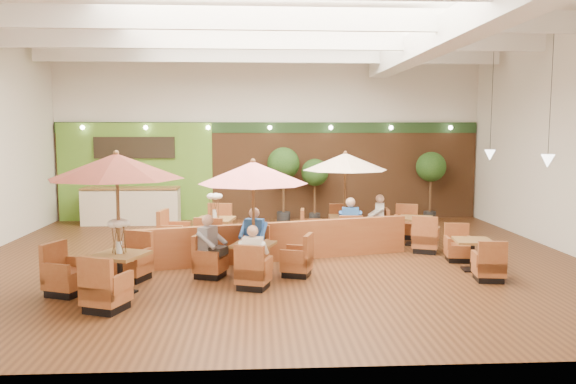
{
  "coord_description": "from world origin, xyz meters",
  "views": [
    {
      "loc": [
        -0.44,
        -12.69,
        2.94
      ],
      "look_at": [
        0.3,
        0.5,
        1.5
      ],
      "focal_mm": 35.0,
      "sensor_mm": 36.0,
      "label": 1
    }
  ],
  "objects": [
    {
      "name": "room",
      "position": [
        0.25,
        1.22,
        3.63
      ],
      "size": [
        14.04,
        14.0,
        5.52
      ],
      "color": "#381E0F",
      "rests_on": "ground"
    },
    {
      "name": "service_counter",
      "position": [
        -4.4,
        5.1,
        0.58
      ],
      "size": [
        3.0,
        0.75,
        1.18
      ],
      "color": "beige",
      "rests_on": "ground"
    },
    {
      "name": "booth_divider",
      "position": [
        0.04,
        -0.17,
        0.44
      ],
      "size": [
        6.21,
        1.84,
        0.88
      ],
      "primitive_type": "cube",
      "rotation": [
        0.0,
        0.0,
        0.26
      ],
      "color": "brown",
      "rests_on": "ground"
    },
    {
      "name": "table_0",
      "position": [
        -2.98,
        -2.64,
        1.86
      ],
      "size": [
        2.56,
        2.71,
        2.6
      ],
      "rotation": [
        0.0,
        0.0,
        -0.38
      ],
      "color": "brown",
      "rests_on": "ground"
    },
    {
      "name": "table_1",
      "position": [
        -0.51,
        -1.55,
        1.65
      ],
      "size": [
        2.46,
        2.46,
        2.4
      ],
      "rotation": [
        0.0,
        0.0,
        -0.32
      ],
      "color": "brown",
      "rests_on": "ground"
    },
    {
      "name": "table_2",
      "position": [
        1.88,
        1.88,
        1.66
      ],
      "size": [
        2.39,
        2.39,
        2.42
      ],
      "rotation": [
        0.0,
        0.0,
        -0.1
      ],
      "color": "brown",
      "rests_on": "ground"
    },
    {
      "name": "table_3",
      "position": [
        -1.75,
        1.08,
        0.46
      ],
      "size": [
        1.91,
        2.77,
        1.57
      ],
      "rotation": [
        0.0,
        0.0,
        -0.18
      ],
      "color": "brown",
      "rests_on": "ground"
    },
    {
      "name": "table_4",
      "position": [
        4.11,
        -1.3,
        0.32
      ],
      "size": [
        0.85,
        2.3,
        0.84
      ],
      "rotation": [
        0.0,
        0.0,
        -0.14
      ],
      "color": "brown",
      "rests_on": "ground"
    },
    {
      "name": "table_5",
      "position": [
        3.64,
        1.42,
        0.35
      ],
      "size": [
        1.07,
        2.62,
        0.92
      ],
      "rotation": [
        0.0,
        0.0,
        -0.38
      ],
      "color": "brown",
      "rests_on": "ground"
    },
    {
      "name": "topiary_0",
      "position": [
        0.42,
        5.3,
        1.8
      ],
      "size": [
        1.04,
        1.04,
        2.42
      ],
      "color": "black",
      "rests_on": "ground"
    },
    {
      "name": "topiary_1",
      "position": [
        1.44,
        5.3,
        1.53
      ],
      "size": [
        0.88,
        0.88,
        2.05
      ],
      "color": "black",
      "rests_on": "ground"
    },
    {
      "name": "topiary_2",
      "position": [
        5.25,
        5.3,
        1.69
      ],
      "size": [
        0.97,
        0.97,
        2.26
      ],
      "color": "black",
      "rests_on": "ground"
    },
    {
      "name": "diner_0",
      "position": [
        -0.51,
        -2.42,
        0.74
      ],
      "size": [
        0.4,
        0.35,
        0.75
      ],
      "rotation": [
        0.0,
        0.0,
        -0.2
      ],
      "color": "white",
      "rests_on": "ground"
    },
    {
      "name": "diner_1",
      "position": [
        -0.51,
        -0.68,
        0.77
      ],
      "size": [
        0.45,
        0.4,
        0.82
      ],
      "rotation": [
        0.0,
        0.0,
        2.88
      ],
      "color": "#285BAF",
      "rests_on": "ground"
    },
    {
      "name": "diner_2",
      "position": [
        -1.38,
        -1.55,
        0.77
      ],
      "size": [
        0.44,
        0.46,
        0.82
      ],
      "rotation": [
        0.0,
        0.0,
        4.24
      ],
      "color": "gray",
      "rests_on": "ground"
    },
    {
      "name": "diner_3",
      "position": [
        1.88,
        1.0,
        0.78
      ],
      "size": [
        0.44,
        0.37,
        0.84
      ],
      "rotation": [
        0.0,
        0.0,
        -0.14
      ],
      "color": "#285BAF",
      "rests_on": "ground"
    },
    {
      "name": "diner_4",
      "position": [
        2.76,
        1.88,
        0.76
      ],
      "size": [
        0.38,
        0.43,
        0.81
      ],
      "rotation": [
        0.0,
        0.0,
        1.34
      ],
      "color": "white",
      "rests_on": "ground"
    }
  ]
}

